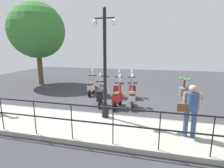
# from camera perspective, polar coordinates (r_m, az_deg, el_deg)

# --- Properties ---
(ground_plane) EXTENTS (28.00, 28.00, 0.00)m
(ground_plane) POSITION_cam_1_polar(r_m,az_deg,el_deg) (9.10, 2.77, -5.97)
(ground_plane) COLOR #38383D
(promenade_walkway) EXTENTS (2.20, 20.00, 0.15)m
(promenade_walkway) POSITION_cam_1_polar(r_m,az_deg,el_deg) (6.22, -3.04, -13.98)
(promenade_walkway) COLOR #A39E93
(promenade_walkway) RESTS_ON ground_plane
(fence_railing) EXTENTS (0.04, 16.03, 1.07)m
(fence_railing) POSITION_cam_1_polar(r_m,az_deg,el_deg) (4.98, -6.70, -10.54)
(fence_railing) COLOR black
(fence_railing) RESTS_ON promenade_walkway
(lamp_post_near) EXTENTS (0.26, 0.90, 4.00)m
(lamp_post_near) POSITION_cam_1_polar(r_m,az_deg,el_deg) (6.41, -2.32, 4.02)
(lamp_post_near) COLOR black
(lamp_post_near) RESTS_ON promenade_walkway
(pedestrian_with_bag) EXTENTS (0.33, 0.65, 1.59)m
(pedestrian_with_bag) POSITION_cam_1_polar(r_m,az_deg,el_deg) (5.63, 24.27, -6.88)
(pedestrian_with_bag) COLOR #384C70
(pedestrian_with_bag) RESTS_ON promenade_walkway
(tree_large) EXTENTS (3.99, 3.99, 5.99)m
(tree_large) POSITION_cam_1_polar(r_m,az_deg,el_deg) (14.32, -23.30, 15.74)
(tree_large) COLOR brown
(tree_large) RESTS_ON ground_plane
(potted_palm) EXTENTS (1.06, 0.66, 1.05)m
(potted_palm) POSITION_cam_1_polar(r_m,az_deg,el_deg) (11.10, 22.45, -1.20)
(potted_palm) COLOR slate
(potted_palm) RESTS_ON ground_plane
(scooter_near_0) EXTENTS (1.23, 0.45, 1.54)m
(scooter_near_0) POSITION_cam_1_polar(r_m,az_deg,el_deg) (8.23, 6.57, -4.46)
(scooter_near_0) COLOR black
(scooter_near_0) RESTS_ON ground_plane
(scooter_near_1) EXTENTS (1.23, 0.44, 1.54)m
(scooter_near_1) POSITION_cam_1_polar(r_m,az_deg,el_deg) (8.15, 1.74, -4.53)
(scooter_near_1) COLOR black
(scooter_near_1) RESTS_ON ground_plane
(scooter_near_2) EXTENTS (1.22, 0.51, 1.54)m
(scooter_near_2) POSITION_cam_1_polar(r_m,az_deg,el_deg) (8.50, -3.96, -3.87)
(scooter_near_2) COLOR black
(scooter_near_2) RESTS_ON ground_plane
(scooter_far_0) EXTENTS (1.20, 0.54, 1.54)m
(scooter_far_0) POSITION_cam_1_polar(r_m,az_deg,el_deg) (9.82, 6.59, -1.76)
(scooter_far_0) COLOR black
(scooter_far_0) RESTS_ON ground_plane
(scooter_far_1) EXTENTS (1.23, 0.44, 1.54)m
(scooter_far_1) POSITION_cam_1_polar(r_m,az_deg,el_deg) (9.82, 1.80, -1.69)
(scooter_far_1) COLOR black
(scooter_far_1) RESTS_ON ground_plane
(scooter_far_2) EXTENTS (1.23, 0.44, 1.54)m
(scooter_far_2) POSITION_cam_1_polar(r_m,az_deg,el_deg) (10.03, -2.77, -1.41)
(scooter_far_2) COLOR black
(scooter_far_2) RESTS_ON ground_plane
(scooter_far_3) EXTENTS (1.23, 0.44, 1.54)m
(scooter_far_3) POSITION_cam_1_polar(r_m,az_deg,el_deg) (10.37, -6.77, -1.04)
(scooter_far_3) COLOR black
(scooter_far_3) RESTS_ON ground_plane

